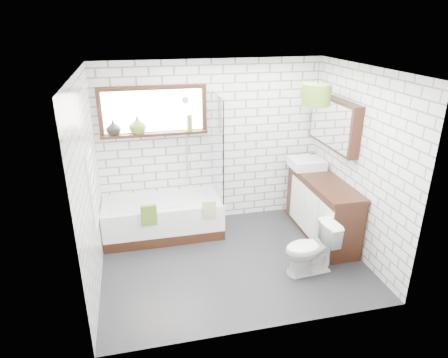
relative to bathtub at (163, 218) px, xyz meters
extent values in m
cube|color=black|center=(0.83, -0.92, -0.28)|extent=(3.40, 2.60, 0.01)
cube|color=white|center=(0.83, -0.92, 2.23)|extent=(3.40, 2.60, 0.01)
cube|color=white|center=(0.83, 0.38, 0.97)|extent=(3.40, 0.01, 2.50)
cube|color=white|center=(0.83, -2.23, 0.97)|extent=(3.40, 0.01, 2.50)
cube|color=white|center=(-0.87, -0.92, 0.97)|extent=(0.01, 2.60, 2.50)
cube|color=white|center=(2.54, -0.92, 0.97)|extent=(0.01, 2.60, 2.50)
cube|color=black|center=(-0.02, 0.34, 1.52)|extent=(1.52, 0.16, 0.68)
cube|color=white|center=(-0.83, -0.92, 0.92)|extent=(0.06, 0.52, 1.00)
cube|color=black|center=(2.45, -0.32, 1.37)|extent=(0.16, 1.20, 0.70)
cylinder|color=silver|center=(0.43, 0.34, 1.07)|extent=(0.02, 0.02, 1.30)
cube|color=white|center=(0.00, 0.00, 0.00)|extent=(1.72, 0.76, 0.56)
cube|color=white|center=(0.84, 0.00, 1.03)|extent=(0.02, 0.72, 1.50)
cube|color=#4F7021|center=(-0.21, -0.38, 0.26)|extent=(0.21, 0.06, 0.29)
cube|color=#C3B687|center=(0.63, -0.38, 0.26)|extent=(0.19, 0.05, 0.25)
cube|color=black|center=(2.28, -0.54, 0.17)|extent=(0.51, 1.57, 0.90)
cube|color=white|center=(2.22, -0.04, 0.69)|extent=(0.49, 0.43, 0.14)
cylinder|color=silver|center=(2.38, -0.04, 0.76)|extent=(0.03, 0.03, 0.18)
imported|color=white|center=(1.73, -1.38, 0.06)|extent=(0.44, 0.70, 0.68)
imported|color=#567524|center=(-0.26, 0.31, 1.33)|extent=(0.31, 0.31, 0.25)
imported|color=black|center=(-0.59, 0.31, 1.31)|extent=(0.26, 0.26, 0.21)
cylinder|color=#567524|center=(0.49, 0.31, 1.32)|extent=(0.08, 0.08, 0.23)
cylinder|color=#4F7021|center=(2.06, -0.50, 1.82)|extent=(0.38, 0.38, 0.28)
camera|label=1|loc=(-0.32, -5.33, 2.77)|focal=32.00mm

